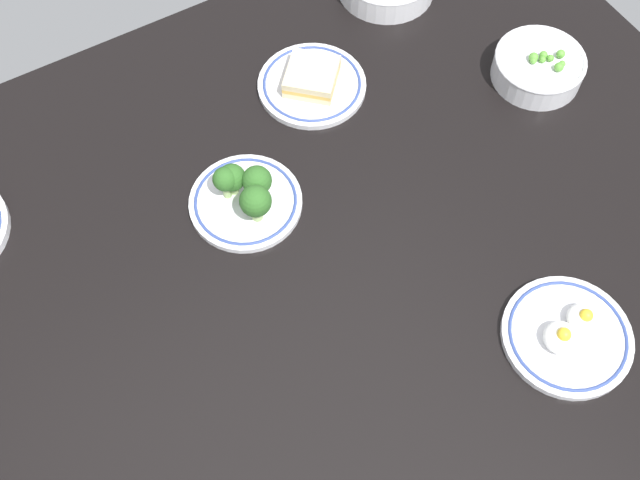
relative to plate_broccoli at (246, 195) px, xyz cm
name	(u,v)px	position (x,y,z in cm)	size (l,w,h in cm)	color
dining_table	(320,253)	(-5.95, 12.09, -4.63)	(142.25, 109.72, 4.00)	black
plate_broccoli	(246,195)	(0.00, 0.00, 0.00)	(17.45, 17.45, 8.00)	silver
bowl_peas	(538,67)	(-54.42, 2.05, -0.07)	(15.31, 15.31, 5.94)	silver
plate_eggs	(568,334)	(-28.29, 42.13, -1.51)	(18.29, 18.29, 4.73)	silver
plate_sandwich	(312,82)	(-20.41, -15.24, -1.35)	(18.31, 18.31, 4.25)	silver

